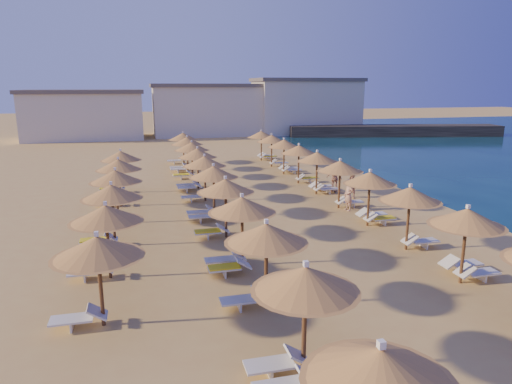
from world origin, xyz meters
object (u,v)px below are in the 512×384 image
object	(u,v)px
beachgoer_c	(334,178)
beachgoer_b	(352,185)
jetty	(394,131)
parasol_row_west	(214,173)
parasol_row_east	(340,167)
beachgoer_a	(348,195)

from	to	relation	value
beachgoer_c	beachgoer_b	xyz separation A→B (m)	(0.37, -2.00, -0.09)
jetty	beachgoer_c	xyz separation A→B (m)	(-22.53, -30.53, 0.17)
parasol_row_west	beachgoer_c	bearing A→B (deg)	24.42
parasol_row_east	beachgoer_a	world-z (taller)	parasol_row_east
jetty	parasol_row_east	size ratio (longest dim) A/B	0.77
beachgoer_b	parasol_row_east	bearing A→B (deg)	-73.27
beachgoer_b	beachgoer_a	distance (m)	3.07
jetty	beachgoer_c	size ratio (longest dim) A/B	16.35
jetty	parasol_row_east	xyz separation A→B (m)	(-23.98, -34.56, 1.72)
beachgoer_c	parasol_row_west	bearing A→B (deg)	-113.21
parasol_row_west	beachgoer_b	size ratio (longest dim) A/B	23.37
beachgoer_b	beachgoer_a	bearing A→B (deg)	-61.01
beachgoer_c	beachgoer_b	size ratio (longest dim) A/B	1.10
parasol_row_west	beachgoer_a	size ratio (longest dim) A/B	21.61
beachgoer_a	parasol_row_west	bearing A→B (deg)	-105.17
beachgoer_c	beachgoer_b	distance (m)	2.03
jetty	beachgoer_b	bearing A→B (deg)	-112.65
beachgoer_c	beachgoer_a	xyz separation A→B (m)	(-1.14, -4.66, -0.02)
parasol_row_west	jetty	bearing A→B (deg)	47.74
jetty	parasol_row_west	distance (m)	46.73
jetty	beachgoer_a	world-z (taller)	beachgoer_a
beachgoer_b	beachgoer_c	bearing A→B (deg)	159.01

